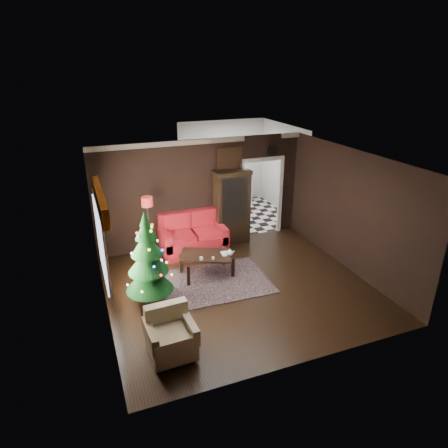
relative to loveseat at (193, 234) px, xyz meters
name	(u,v)px	position (x,y,z in m)	size (l,w,h in m)	color
floor	(239,288)	(0.40, -2.05, -0.50)	(5.50, 5.50, 0.00)	black
ceiling	(241,161)	(0.40, -2.05, 2.30)	(5.50, 5.50, 0.00)	white
wall_back	(202,193)	(0.40, 0.45, 0.90)	(5.50, 5.50, 0.00)	black
wall_front	(306,289)	(0.40, -4.55, 0.90)	(5.50, 5.50, 0.00)	black
wall_left	(100,250)	(-2.35, -2.05, 0.90)	(5.50, 5.50, 0.00)	black
wall_right	(351,211)	(3.15, -2.05, 0.90)	(5.50, 5.50, 0.00)	black
doorway	(260,198)	(2.10, 0.45, 0.55)	(1.10, 0.10, 2.10)	silver
left_window	(101,243)	(-2.31, -1.85, 0.95)	(0.05, 1.60, 1.40)	white
valance	(100,200)	(-2.23, -1.85, 1.77)	(0.12, 2.10, 0.35)	#7C3706
kitchen_floor	(239,215)	(2.10, 1.95, -0.50)	(3.00, 3.00, 0.00)	silver
kitchen_window	(222,154)	(2.10, 3.40, 1.20)	(0.70, 0.06, 0.70)	white
rug	(215,282)	(-0.02, -1.65, -0.49)	(2.37, 1.73, 0.01)	#2A1E25
loveseat	(193,234)	(0.00, 0.00, 0.00)	(1.70, 0.90, 1.00)	#91070B
curio_cabinet	(232,209)	(1.15, 0.22, 0.45)	(0.90, 0.45, 1.90)	black
floor_lamp	(149,231)	(-1.13, -0.18, 0.33)	(0.28, 0.28, 1.69)	black
christmas_tree	(148,258)	(-1.50, -1.98, 0.55)	(0.94, 0.94, 1.79)	black
armchair	(170,333)	(-1.49, -3.62, -0.04)	(0.77, 0.77, 0.78)	tan
coffee_table	(207,264)	(-0.07, -1.27, -0.23)	(1.14, 0.68, 0.51)	black
teapot	(230,253)	(0.38, -1.54, 0.10)	(0.16, 0.16, 0.16)	silver
cup_a	(201,258)	(-0.26, -1.47, 0.06)	(0.08, 0.08, 0.07)	white
cup_b	(213,258)	(-0.01, -1.54, 0.05)	(0.06, 0.06, 0.05)	white
book	(222,250)	(0.24, -1.41, 0.15)	(0.18, 0.02, 0.25)	tan
wall_clock	(271,150)	(2.35, 0.40, 1.88)	(0.32, 0.32, 0.06)	white
painting	(229,159)	(1.15, 0.41, 1.75)	(0.62, 0.05, 0.52)	#BB8946
kitchen_counter	(225,191)	(2.10, 3.15, -0.05)	(1.80, 0.60, 0.90)	silver
kitchen_table	(234,209)	(1.80, 1.65, -0.12)	(0.70, 0.70, 0.75)	brown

